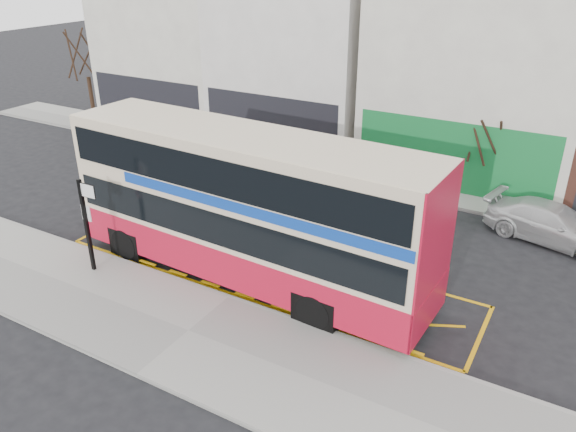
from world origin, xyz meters
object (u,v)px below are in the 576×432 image
Objects in this scene: double_decker_bus at (247,206)px; car_white at (552,224)px; street_tree_right at (489,127)px; car_silver at (184,142)px; street_tree_left at (83,41)px; bus_stop_post at (87,218)px; car_grey at (316,169)px.

double_decker_bus is 2.58× the size of car_white.
double_decker_bus is at bearing -115.54° from street_tree_right.
street_tree_left is at bearing 57.07° from car_silver.
car_silver is at bearing -15.73° from street_tree_left.
bus_stop_post is at bearing -126.65° from street_tree_right.
street_tree_right is at bearing -99.88° from car_silver.
street_tree_right is at bearing 51.46° from bus_stop_post.
car_white is at bearing -110.21° from car_silver.
car_grey is at bearing -160.78° from street_tree_right.
double_decker_bus is 2.68× the size of car_grey.
car_grey is 9.83m from car_white.
car_silver is at bearing 100.07° from car_grey.
street_tree_right is (14.47, 1.86, 2.45)m from car_silver.
bus_stop_post is at bearing 140.03° from car_white.
car_silver is 7.84m from car_grey.
bus_stop_post is (-4.47, -2.34, -0.49)m from double_decker_bus.
car_grey is (-1.72, 7.97, -1.78)m from double_decker_bus.
street_tree_right reaches higher than bus_stop_post.
car_white is at bearing -41.24° from street_tree_right.
street_tree_left reaches higher than car_white.
car_white reaches higher than car_silver.
car_grey is at bearing -110.54° from car_silver.
car_grey is 0.96× the size of car_white.
car_white is (17.65, -0.93, 0.07)m from car_silver.
street_tree_right is at bearing -1.94° from street_tree_left.
street_tree_right is (9.39, 12.62, 1.03)m from bus_stop_post.
car_white is 27.63m from street_tree_left.
double_decker_bus reaches higher than bus_stop_post.
bus_stop_post is 0.70× the size of street_tree_right.
street_tree_left is at bearing 93.17° from car_grey.
car_grey is at bearing -10.24° from street_tree_left.
car_silver is at bearing 113.37° from bus_stop_post.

